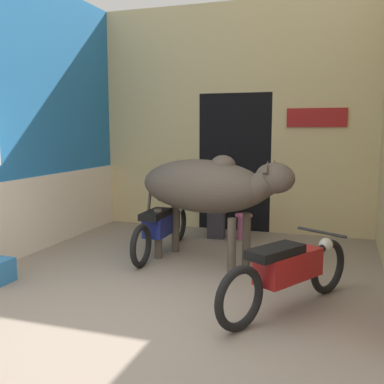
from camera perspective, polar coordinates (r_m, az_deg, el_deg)
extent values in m
plane|color=gray|center=(4.31, -8.62, -16.62)|extent=(30.00, 30.00, 0.00)
cube|color=#236BAD|center=(7.05, -19.48, 8.98)|extent=(0.18, 4.23, 3.93)
cube|color=silver|center=(7.10, -18.31, -2.46)|extent=(0.03, 4.23, 1.10)
cube|color=#D1BC84|center=(8.12, 5.45, 17.74)|extent=(4.81, 0.18, 1.52)
cube|color=#D1BC84|center=(8.49, -4.70, 4.02)|extent=(1.80, 0.18, 2.41)
cube|color=#D1BC84|center=(7.82, 16.35, 3.39)|extent=(1.72, 0.18, 2.41)
cube|color=black|center=(8.37, 6.07, 3.94)|extent=(1.28, 0.90, 2.41)
cube|color=maroon|center=(7.70, 15.55, 9.09)|extent=(0.96, 0.03, 0.31)
ellipsoid|color=#4C4238|center=(5.99, 1.21, 0.78)|extent=(2.00, 1.21, 0.71)
ellipsoid|color=#4C4238|center=(5.79, 3.95, 3.41)|extent=(0.40, 0.38, 0.26)
cylinder|color=#4C4238|center=(5.57, 8.68, 0.73)|extent=(0.54, 0.45, 0.47)
ellipsoid|color=#4C4238|center=(5.49, 10.45, 1.75)|extent=(0.57, 0.44, 0.37)
cylinder|color=#4C4238|center=(6.53, -5.38, -0.59)|extent=(0.14, 0.08, 0.62)
cylinder|color=#4C4238|center=(6.01, 6.93, -5.94)|extent=(0.11, 0.11, 0.69)
cylinder|color=#4C4238|center=(5.66, 5.05, -6.79)|extent=(0.11, 0.11, 0.69)
cylinder|color=#4C4238|center=(6.59, -2.12, -4.64)|extent=(0.11, 0.11, 0.69)
cylinder|color=#4C4238|center=(6.27, -4.31, -5.31)|extent=(0.11, 0.11, 0.69)
cone|color=#473D33|center=(5.61, 10.54, 3.33)|extent=(0.10, 0.15, 0.18)
cone|color=#473D33|center=(5.37, 9.45, 3.15)|extent=(0.10, 0.15, 0.18)
torus|color=black|center=(4.11, 6.07, -13.28)|extent=(0.37, 0.56, 0.60)
torus|color=black|center=(5.18, 16.86, -9.05)|extent=(0.37, 0.56, 0.60)
cube|color=maroon|center=(4.57, 12.18, -9.12)|extent=(0.63, 0.81, 0.28)
cube|color=black|center=(4.36, 10.58, -7.45)|extent=(0.54, 0.67, 0.09)
cylinder|color=black|center=(4.95, 16.09, -4.93)|extent=(0.52, 0.32, 0.03)
sphere|color=silver|center=(5.06, 16.63, -6.45)|extent=(0.15, 0.15, 0.15)
torus|color=black|center=(5.90, -6.49, -6.81)|extent=(0.08, 0.57, 0.57)
torus|color=black|center=(7.21, -1.69, -4.04)|extent=(0.08, 0.57, 0.57)
cube|color=navy|center=(6.52, -3.86, -4.03)|extent=(0.28, 0.80, 0.28)
cube|color=black|center=(6.28, -4.61, -2.82)|extent=(0.26, 0.64, 0.09)
cylinder|color=black|center=(6.99, -2.14, -1.10)|extent=(0.58, 0.03, 0.03)
sphere|color=silver|center=(7.11, -1.85, -2.20)|extent=(0.15, 0.15, 0.15)
cube|color=#3D3842|center=(7.42, 3.09, -4.34)|extent=(0.28, 0.14, 0.41)
cube|color=#3D3842|center=(7.45, 3.28, -2.28)|extent=(0.28, 0.32, 0.11)
cube|color=navy|center=(7.48, 3.44, -0.17)|extent=(0.40, 0.20, 0.53)
sphere|color=#937051|center=(7.43, 3.46, 2.65)|extent=(0.20, 0.20, 0.20)
cylinder|color=#DB6093|center=(7.41, 6.56, -4.54)|extent=(0.20, 0.20, 0.38)
cylinder|color=#DB6093|center=(7.36, 6.58, -2.97)|extent=(0.28, 0.28, 0.04)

